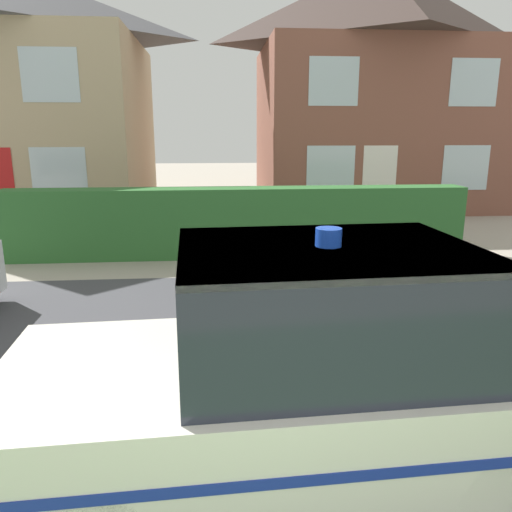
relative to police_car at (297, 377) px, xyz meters
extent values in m
cube|color=#424247|center=(-0.01, 1.84, -0.83)|extent=(28.00, 6.96, 0.01)
cube|color=#2D662D|center=(-0.09, 6.86, -0.13)|extent=(9.32, 0.65, 1.40)
cylinder|color=black|center=(-1.33, 0.68, -0.48)|extent=(0.68, 0.23, 0.67)
cylinder|color=black|center=(1.09, 0.79, -0.48)|extent=(0.68, 0.23, 0.67)
cylinder|color=black|center=(1.16, -0.69, -0.48)|extent=(0.68, 0.23, 0.67)
cube|color=silver|center=(-0.09, 0.00, -0.24)|extent=(3.98, 1.86, 0.80)
cube|color=#232833|center=(0.19, 0.01, 0.56)|extent=(2.04, 1.61, 0.78)
cube|color=silver|center=(0.19, 0.01, 0.93)|extent=(2.04, 1.61, 0.04)
cube|color=navy|center=(-0.12, 0.84, -0.18)|extent=(3.71, 0.18, 0.07)
cube|color=navy|center=(-0.05, -0.85, -0.18)|extent=(3.71, 0.18, 0.07)
cylinder|color=blue|center=(0.19, 0.01, 1.01)|extent=(0.18, 0.18, 0.12)
cube|color=tan|center=(-6.68, 13.47, 1.77)|extent=(7.78, 6.46, 5.21)
pyramid|color=#56565B|center=(-6.68, 13.47, 5.39)|extent=(8.17, 6.78, 2.03)
cube|color=silver|center=(-4.54, 10.23, 0.62)|extent=(1.40, 0.02, 1.30)
cube|color=silver|center=(-4.54, 10.23, 3.02)|extent=(1.40, 0.02, 1.30)
cube|color=brown|center=(4.83, 13.94, 1.76)|extent=(7.35, 5.63, 5.18)
pyramid|color=#473833|center=(4.83, 13.94, 5.62)|extent=(7.72, 5.91, 2.54)
cube|color=white|center=(4.27, 11.12, 0.22)|extent=(1.00, 0.02, 2.10)
cube|color=silver|center=(2.81, 11.12, 0.62)|extent=(1.40, 0.02, 1.30)
cube|color=silver|center=(6.85, 11.12, 0.62)|extent=(1.40, 0.02, 1.30)
cube|color=silver|center=(2.81, 11.12, 3.00)|extent=(1.40, 0.02, 1.30)
cube|color=silver|center=(6.85, 11.12, 3.00)|extent=(1.40, 0.02, 1.30)
camera|label=1|loc=(-0.56, -3.17, 1.70)|focal=35.00mm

